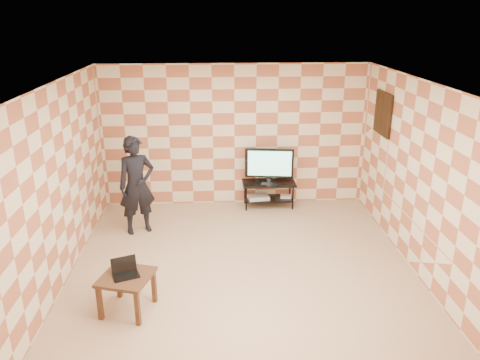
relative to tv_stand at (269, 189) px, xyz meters
name	(u,v)px	position (x,y,z in m)	size (l,w,h in m)	color
floor	(242,266)	(-0.64, -2.24, -0.37)	(5.00, 5.00, 0.00)	tan
wall_back	(234,136)	(-0.64, 0.26, 0.98)	(5.00, 0.02, 2.70)	beige
wall_front	(259,277)	(-0.64, -4.74, 0.98)	(5.00, 0.02, 2.70)	beige
wall_left	(59,185)	(-3.14, -2.24, 0.98)	(0.02, 5.00, 2.70)	beige
wall_right	(418,178)	(1.86, -2.24, 0.98)	(0.02, 5.00, 2.70)	beige
ceiling	(243,83)	(-0.64, -2.24, 2.33)	(5.00, 5.00, 0.02)	white
wall_art	(383,114)	(1.83, -0.69, 1.58)	(0.04, 0.72, 0.72)	black
tv_stand	(269,189)	(0.00, 0.00, 0.00)	(1.01, 0.45, 0.50)	black
tv	(269,164)	(0.00, 0.00, 0.50)	(0.91, 0.20, 0.66)	black
dvd_player	(258,197)	(-0.20, -0.03, -0.16)	(0.39, 0.28, 0.07)	#B3B3B5
game_console	(286,196)	(0.34, 0.01, -0.17)	(0.20, 0.15, 0.05)	silver
side_table	(127,282)	(-2.14, -3.24, 0.05)	(0.74, 0.74, 0.50)	#341D0F
laptop	(125,271)	(-2.16, -3.21, 0.18)	(0.38, 0.34, 0.21)	black
person	(137,185)	(-2.33, -0.95, 0.47)	(0.61, 0.40, 1.68)	black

